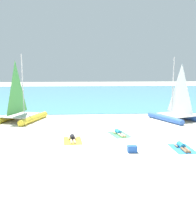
{
  "coord_description": "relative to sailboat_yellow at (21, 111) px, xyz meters",
  "views": [
    {
      "loc": [
        -1.29,
        -14.66,
        4.46
      ],
      "look_at": [
        0.0,
        4.7,
        1.2
      ],
      "focal_mm": 42.29,
      "sensor_mm": 36.0,
      "label": 1
    }
  ],
  "objects": [
    {
      "name": "towel_right",
      "position": [
        10.7,
        -8.55,
        -0.84
      ],
      "size": [
        1.1,
        1.9,
        0.01
      ],
      "primitive_type": "cube",
      "rotation": [
        0.0,
        0.0,
        0.0
      ],
      "color": "#338CD8",
      "rests_on": "ground"
    },
    {
      "name": "ocean_water",
      "position": [
        6.37,
        22.76,
        -0.82
      ],
      "size": [
        120.0,
        40.0,
        0.05
      ],
      "primitive_type": "cube",
      "color": "#4C9EB7",
      "rests_on": "ground"
    },
    {
      "name": "towel_middle",
      "position": [
        7.66,
        -5.17,
        -0.84
      ],
      "size": [
        1.51,
        2.1,
        0.01
      ],
      "primitive_type": "cube",
      "rotation": [
        0.0,
        0.0,
        0.23
      ],
      "color": "#4CB266",
      "rests_on": "ground"
    },
    {
      "name": "towel_left",
      "position": [
        4.56,
        -6.48,
        -0.84
      ],
      "size": [
        1.26,
        1.99,
        0.01
      ],
      "primitive_type": "cube",
      "rotation": [
        0.0,
        0.0,
        0.08
      ],
      "color": "yellow",
      "rests_on": "ground"
    },
    {
      "name": "ground_plane",
      "position": [
        6.37,
        2.32,
        -0.84
      ],
      "size": [
        120.0,
        120.0,
        0.0
      ],
      "primitive_type": "plane",
      "color": "beige"
    },
    {
      "name": "sunbather_middle",
      "position": [
        7.65,
        -5.11,
        -0.71
      ],
      "size": [
        0.75,
        1.56,
        0.3
      ],
      "rotation": [
        0.0,
        0.0,
        0.23
      ],
      "color": "#268CCC",
      "rests_on": "towel_middle"
    },
    {
      "name": "sunbather_right",
      "position": [
        10.7,
        -8.49,
        -0.71
      ],
      "size": [
        0.54,
        1.56,
        0.3
      ],
      "rotation": [
        0.0,
        0.0,
        0.0
      ],
      "color": "#268CCC",
      "rests_on": "towel_right"
    },
    {
      "name": "sunbather_left",
      "position": [
        4.55,
        -6.42,
        -0.71
      ],
      "size": [
        0.58,
        1.57,
        0.3
      ],
      "rotation": [
        0.0,
        0.0,
        0.08
      ],
      "color": "black",
      "rests_on": "towel_left"
    },
    {
      "name": "sailboat_yellow",
      "position": [
        0.0,
        0.0,
        0.0
      ],
      "size": [
        3.97,
        4.97,
        5.65
      ],
      "rotation": [
        0.0,
        0.0,
        -0.31
      ],
      "color": "yellow",
      "rests_on": "ground"
    },
    {
      "name": "cooler_box",
      "position": [
        7.8,
        -8.94,
        -0.66
      ],
      "size": [
        0.5,
        0.36,
        0.36
      ],
      "primitive_type": "cube",
      "color": "blue",
      "rests_on": "ground"
    },
    {
      "name": "sailboat_blue",
      "position": [
        13.24,
        -0.54,
        -0.04
      ],
      "size": [
        4.0,
        4.81,
        5.37
      ],
      "rotation": [
        0.0,
        0.0,
        0.39
      ],
      "color": "blue",
      "rests_on": "ground"
    }
  ]
}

